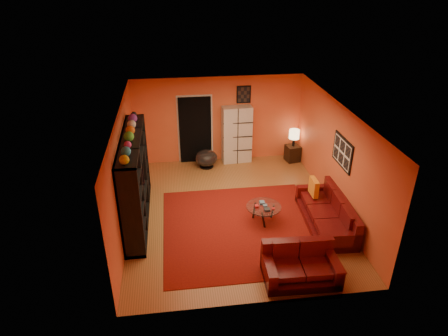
{
  "coord_description": "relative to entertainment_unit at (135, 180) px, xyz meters",
  "views": [
    {
      "loc": [
        -1.31,
        -8.17,
        5.46
      ],
      "look_at": [
        -0.21,
        0.1,
        1.17
      ],
      "focal_mm": 32.0,
      "sensor_mm": 36.0,
      "label": 1
    }
  ],
  "objects": [
    {
      "name": "doorway",
      "position": [
        1.57,
        2.96,
        -0.03
      ],
      "size": [
        0.95,
        0.1,
        2.04
      ],
      "primitive_type": "cube",
      "color": "black",
      "rests_on": "floor"
    },
    {
      "name": "bowl_chair",
      "position": [
        1.85,
        2.5,
        -0.76
      ],
      "size": [
        0.65,
        0.65,
        0.54
      ],
      "color": "black",
      "rests_on": "floor"
    },
    {
      "name": "throw_pillow",
      "position": [
        4.22,
        -0.15,
        -0.42
      ],
      "size": [
        0.12,
        0.42,
        0.42
      ],
      "primitive_type": "cube",
      "color": "orange",
      "rests_on": "sofa"
    },
    {
      "name": "table_lamp",
      "position": [
        4.53,
        2.59,
        -0.18
      ],
      "size": [
        0.31,
        0.31,
        0.52
      ],
      "color": "black",
      "rests_on": "side_table"
    },
    {
      "name": "side_table",
      "position": [
        4.53,
        2.59,
        -0.8
      ],
      "size": [
        0.46,
        0.46,
        0.5
      ],
      "primitive_type": "cube",
      "rotation": [
        0.0,
        0.0,
        0.17
      ],
      "color": "black",
      "rests_on": "floor"
    },
    {
      "name": "wall_left",
      "position": [
        -0.23,
        0.0,
        0.25
      ],
      "size": [
        0.0,
        6.0,
        6.0
      ],
      "primitive_type": "plane",
      "rotation": [
        1.57,
        0.0,
        1.57
      ],
      "color": "#E35A32",
      "rests_on": "floor"
    },
    {
      "name": "tv",
      "position": [
        0.05,
        -0.04,
        -0.06
      ],
      "size": [
        0.93,
        0.12,
        0.54
      ],
      "primitive_type": "imported",
      "rotation": [
        0.0,
        0.0,
        1.57
      ],
      "color": "black",
      "rests_on": "entertainment_unit"
    },
    {
      "name": "loveseat",
      "position": [
        3.2,
        -2.42,
        -0.76
      ],
      "size": [
        1.45,
        0.9,
        0.85
      ],
      "rotation": [
        0.0,
        0.0,
        1.54
      ],
      "color": "#4A090C",
      "rests_on": "rug"
    },
    {
      "name": "wall_right",
      "position": [
        4.78,
        0.0,
        0.25
      ],
      "size": [
        0.0,
        6.0,
        6.0
      ],
      "primitive_type": "plane",
      "rotation": [
        1.57,
        0.0,
        -1.57
      ],
      "color": "#E35A32",
      "rests_on": "floor"
    },
    {
      "name": "wall_front",
      "position": [
        2.27,
        -3.0,
        0.25
      ],
      "size": [
        6.0,
        0.0,
        6.0
      ],
      "primitive_type": "plane",
      "rotation": [
        -1.57,
        0.0,
        0.0
      ],
      "color": "#E35A32",
      "rests_on": "floor"
    },
    {
      "name": "ceiling",
      "position": [
        2.27,
        0.0,
        1.55
      ],
      "size": [
        6.0,
        6.0,
        0.0
      ],
      "primitive_type": "plane",
      "rotation": [
        3.14,
        0.0,
        0.0
      ],
      "color": "white",
      "rests_on": "wall_back"
    },
    {
      "name": "wall_art_right",
      "position": [
        4.75,
        -0.3,
        0.55
      ],
      "size": [
        0.03,
        1.0,
        0.7
      ],
      "primitive_type": "cube",
      "color": "black",
      "rests_on": "wall_right"
    },
    {
      "name": "wall_back",
      "position": [
        2.27,
        3.0,
        0.25
      ],
      "size": [
        6.0,
        0.0,
        6.0
      ],
      "primitive_type": "plane",
      "rotation": [
        1.57,
        0.0,
        0.0
      ],
      "color": "#E35A32",
      "rests_on": "floor"
    },
    {
      "name": "entertainment_unit",
      "position": [
        0.0,
        0.0,
        0.0
      ],
      "size": [
        0.45,
        3.0,
        2.1
      ],
      "primitive_type": "cube",
      "color": "black",
      "rests_on": "floor"
    },
    {
      "name": "storage_cabinet",
      "position": [
        2.81,
        2.8,
        -0.18
      ],
      "size": [
        0.9,
        0.44,
        1.75
      ],
      "primitive_type": "cube",
      "rotation": [
        0.0,
        0.0,
        0.07
      ],
      "color": "silver",
      "rests_on": "floor"
    },
    {
      "name": "floor",
      "position": [
        2.27,
        0.0,
        -1.05
      ],
      "size": [
        6.0,
        6.0,
        0.0
      ],
      "primitive_type": "plane",
      "color": "brown",
      "rests_on": "ground"
    },
    {
      "name": "coffee_table",
      "position": [
        2.92,
        -0.5,
        -0.68
      ],
      "size": [
        0.81,
        0.81,
        0.41
      ],
      "rotation": [
        0.0,
        0.0,
        0.31
      ],
      "color": "silver",
      "rests_on": "floor"
    },
    {
      "name": "rug",
      "position": [
        2.38,
        -0.7,
        -1.04
      ],
      "size": [
        3.6,
        3.6,
        0.01
      ],
      "primitive_type": "cube",
      "color": "#610E0B",
      "rests_on": "floor"
    },
    {
      "name": "sofa",
      "position": [
        4.41,
        -0.81,
        -0.76
      ],
      "size": [
        1.01,
        2.22,
        0.85
      ],
      "rotation": [
        0.0,
        0.0,
        -0.06
      ],
      "color": "#4A090C",
      "rests_on": "rug"
    },
    {
      "name": "wall_art_back",
      "position": [
        3.02,
        2.98,
        1.0
      ],
      "size": [
        0.42,
        0.03,
        0.52
      ],
      "primitive_type": "cube",
      "color": "black",
      "rests_on": "wall_back"
    }
  ]
}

